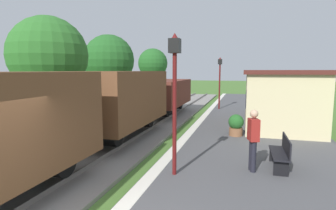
# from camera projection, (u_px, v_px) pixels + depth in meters

# --- Properties ---
(freight_train) EXTENTS (2.50, 19.40, 2.72)m
(freight_train) POSITION_uv_depth(u_px,v_px,m) (115.00, 105.00, 11.22)
(freight_train) COLOR brown
(freight_train) RESTS_ON rail_near
(station_hut) EXTENTS (3.50, 5.80, 2.78)m
(station_hut) POSITION_uv_depth(u_px,v_px,m) (280.00, 98.00, 13.47)
(station_hut) COLOR beige
(station_hut) RESTS_ON platform_slab
(bench_near_hut) EXTENTS (0.42, 1.50, 0.91)m
(bench_near_hut) POSITION_uv_depth(u_px,v_px,m) (282.00, 152.00, 7.70)
(bench_near_hut) COLOR black
(bench_near_hut) RESTS_ON platform_slab
(person_waiting) EXTENTS (0.33, 0.43, 1.71)m
(person_waiting) POSITION_uv_depth(u_px,v_px,m) (253.00, 138.00, 7.46)
(person_waiting) COLOR black
(person_waiting) RESTS_ON platform_slab
(potted_planter) EXTENTS (0.64, 0.64, 0.92)m
(potted_planter) POSITION_uv_depth(u_px,v_px,m) (236.00, 125.00, 11.61)
(potted_planter) COLOR brown
(potted_planter) RESTS_ON platform_slab
(lamp_post_near) EXTENTS (0.28, 0.28, 3.70)m
(lamp_post_near) POSITION_uv_depth(u_px,v_px,m) (175.00, 79.00, 7.01)
(lamp_post_near) COLOR #591414
(lamp_post_near) RESTS_ON platform_slab
(lamp_post_far) EXTENTS (0.28, 0.28, 3.70)m
(lamp_post_far) POSITION_uv_depth(u_px,v_px,m) (220.00, 73.00, 19.55)
(lamp_post_far) COLOR #591414
(lamp_post_far) RESTS_ON platform_slab
(tree_trackside_far) EXTENTS (4.34, 4.34, 6.03)m
(tree_trackside_far) POSITION_uv_depth(u_px,v_px,m) (48.00, 55.00, 15.32)
(tree_trackside_far) COLOR #4C3823
(tree_trackside_far) RESTS_ON ground
(tree_field_left) EXTENTS (4.07, 4.07, 5.87)m
(tree_field_left) POSITION_uv_depth(u_px,v_px,m) (109.00, 60.00, 22.02)
(tree_field_left) COLOR #4C3823
(tree_field_left) RESTS_ON ground
(tree_field_distant) EXTENTS (3.13, 3.13, 5.34)m
(tree_field_distant) POSITION_uv_depth(u_px,v_px,m) (153.00, 63.00, 29.02)
(tree_field_distant) COLOR #4C3823
(tree_field_distant) RESTS_ON ground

